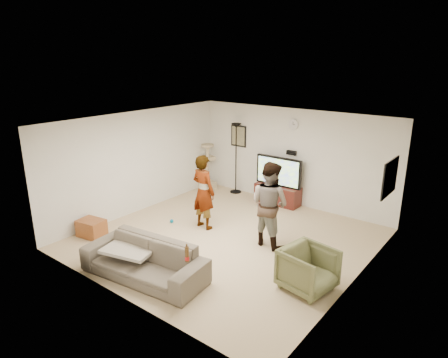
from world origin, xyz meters
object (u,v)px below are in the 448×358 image
Objects in this scene: person_left at (203,192)px; tv at (279,171)px; armchair at (308,269)px; tv_stand at (278,194)px; sofa at (144,260)px; cat_tree at (207,166)px; person_right at (270,204)px; side_table at (92,228)px; beer_bottle at (187,254)px; floor_lamp at (236,159)px.

tv is at bearing -97.76° from person_left.
person_left is 2.09× the size of armchair.
armchair is (3.00, -0.84, -0.48)m from person_left.
sofa is at bearing -89.68° from tv_stand.
cat_tree is 5.63m from armchair.
sofa is at bearing -89.68° from tv.
cat_tree is (-2.29, -0.18, -0.21)m from tv.
armchair is at bearing 151.70° from person_right.
cat_tree is (-2.29, -0.18, 0.43)m from tv_stand.
cat_tree reaches higher than side_table.
person_left is at bearing -51.12° from cat_tree.
side_table is (-2.16, -4.20, -0.07)m from tv_stand.
sofa is (2.31, -4.43, -0.34)m from cat_tree.
beer_bottle is (3.36, -4.43, 0.11)m from cat_tree.
tv is 4.65m from sofa.
tv is 0.65× the size of floor_lamp.
tv_stand is 0.71× the size of person_left.
side_table is at bearing 172.70° from beer_bottle.
cat_tree is at bearing 67.37° from armchair.
cat_tree is at bearing 110.44° from sofa.
floor_lamp is 2.55m from person_left.
floor_lamp is at bearing -33.92° from person_right.
side_table is (-4.62, -1.01, -0.18)m from armchair.
tv_stand is 1.48× the size of armchair.
person_right is (1.06, -2.16, 0.63)m from tv_stand.
tv is 2.41m from person_left.
tv reaches higher than sofa.
person_right is 2.72m from sofa.
floor_lamp is 1.12× the size of person_right.
tv_stand is at bearing 47.38° from armchair.
beer_bottle is (1.07, -4.61, 0.54)m from tv_stand.
person_right is at bearing 63.49° from armchair.
beer_bottle is (1.61, -2.26, -0.06)m from person_left.
beer_bottle is at bearing 130.67° from person_left.
person_left is (-0.54, -2.35, -0.03)m from tv.
cat_tree is 0.76× the size of person_right.
tv is at bearing -1.83° from floor_lamp.
floor_lamp is at bearing 14.62° from cat_tree.
floor_lamp reaches higher than tv_stand.
side_table is (0.13, -4.01, -0.49)m from cat_tree.
tv is at bearing 103.11° from beer_bottle.
side_table is (-2.18, 0.41, -0.15)m from sofa.
side_table is (-3.22, -2.03, -0.70)m from person_right.
floor_lamp is 3.32m from person_right.
floor_lamp is at bearing 178.17° from tv.
cat_tree is 5.01m from sofa.
person_left is 1.62m from person_right.
beer_bottle reaches higher than sofa.
side_table is at bearing -88.15° from cat_tree.
tv is at bearing 47.38° from armchair.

